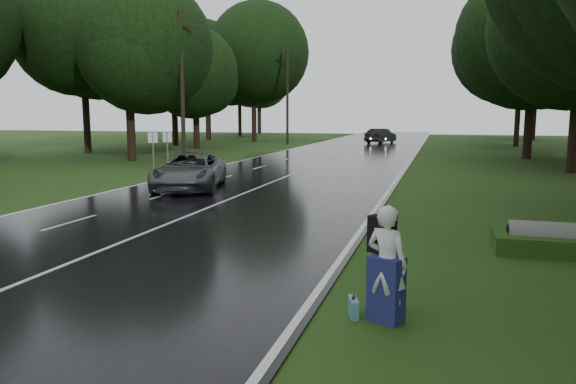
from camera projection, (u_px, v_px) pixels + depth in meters
ground at (117, 246)px, 13.78m from camera, size 160.00×160.00×0.00m
road at (306, 169)px, 32.80m from camera, size 12.00×140.00×0.04m
lane_center at (306, 168)px, 32.79m from camera, size 0.12×140.00×0.01m
grey_car at (190, 171)px, 23.84m from camera, size 4.08×6.28×1.61m
far_car at (381, 136)px, 60.91m from camera, size 3.22×5.32×1.65m
hitchhiker at (386, 268)px, 8.66m from camera, size 0.83×0.81×1.93m
suitcase at (353, 307)px, 8.95m from camera, size 0.25×0.46×0.31m
culvert at (540, 252)px, 13.18m from camera, size 1.52×0.76×0.76m
utility_pole_mid at (184, 165)px, 35.58m from camera, size 1.80×0.28×9.92m
utility_pole_far at (287, 144)px, 59.11m from camera, size 1.80×0.28×11.00m
road_sign_a at (154, 176)px, 29.36m from camera, size 0.57×0.10×2.37m
road_sign_b at (168, 173)px, 30.88m from camera, size 0.56×0.10×2.31m
tree_left_d at (132, 161)px, 38.59m from camera, size 8.63×8.63×13.49m
tree_left_e at (197, 148)px, 52.37m from camera, size 7.68×7.68×12.00m
tree_left_f at (254, 141)px, 65.59m from camera, size 11.70×11.70×18.28m
tree_right_d at (572, 173)px, 30.90m from camera, size 8.97×8.97×14.01m
tree_right_e at (526, 159)px, 40.25m from camera, size 9.48×9.48×14.82m
tree_right_f at (516, 147)px, 55.23m from camera, size 11.03×11.03×17.24m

